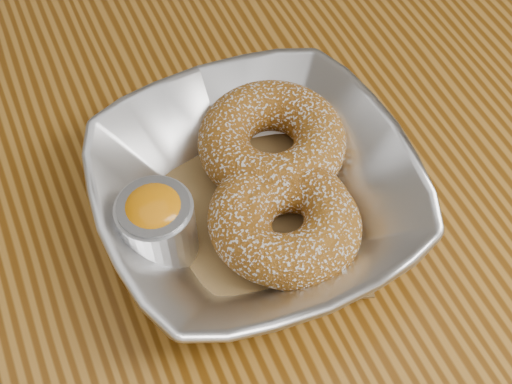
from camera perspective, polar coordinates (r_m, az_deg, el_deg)
name	(u,v)px	position (r m, az deg, el deg)	size (l,w,h in m)	color
table	(208,384)	(0.56, -3.87, -15.06)	(1.20, 0.80, 0.75)	brown
serving_bowl	(256,195)	(0.48, 0.00, -0.25)	(0.21, 0.21, 0.05)	silver
parchment	(256,209)	(0.50, 0.00, -1.39)	(0.14, 0.14, 0.00)	brown
donut_back	(272,141)	(0.51, 1.28, 4.07)	(0.11, 0.11, 0.04)	brown
donut_front	(292,226)	(0.47, 2.92, -2.76)	(0.09, 0.09, 0.03)	brown
donut_extra	(282,218)	(0.47, 2.07, -2.13)	(0.10, 0.10, 0.03)	brown
ramekin	(157,225)	(0.46, -7.93, -2.61)	(0.05, 0.05, 0.06)	silver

